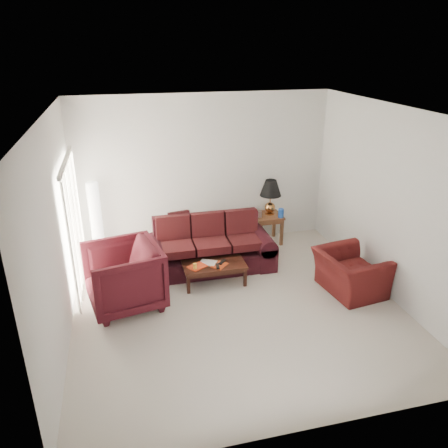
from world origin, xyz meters
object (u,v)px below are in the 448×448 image
object	(u,v)px
armchair_left	(124,277)
armchair_right	(350,273)
end_table	(267,228)
floor_lamp	(96,221)
coffee_table	(214,273)
sofa	(210,245)

from	to	relation	value
armchair_left	armchair_right	distance (m)	3.65
end_table	floor_lamp	world-z (taller)	floor_lamp
armchair_right	coffee_table	bearing A→B (deg)	61.79
floor_lamp	armchair_left	xyz separation A→B (m)	(0.43, -1.77, -0.26)
sofa	armchair_right	xyz separation A→B (m)	(2.07, -1.33, -0.13)
floor_lamp	coffee_table	xyz separation A→B (m)	(1.93, -1.44, -0.58)
armchair_right	floor_lamp	bearing A→B (deg)	53.28
sofa	end_table	distance (m)	1.63
floor_lamp	armchair_left	world-z (taller)	floor_lamp
armchair_left	armchair_right	size ratio (longest dim) A/B	1.06
armchair_left	sofa	bearing A→B (deg)	107.93
sofa	coffee_table	size ratio (longest dim) A/B	2.16
sofa	floor_lamp	xyz separation A→B (m)	(-1.98, 0.90, 0.30)
coffee_table	floor_lamp	bearing A→B (deg)	120.26
floor_lamp	armchair_left	distance (m)	1.84
sofa	armchair_right	size ratio (longest dim) A/B	2.17
end_table	armchair_left	xyz separation A→B (m)	(-2.94, -1.72, 0.21)
sofa	coffee_table	bearing A→B (deg)	-96.27
armchair_left	coffee_table	distance (m)	1.57
end_table	floor_lamp	bearing A→B (deg)	179.15
sofa	coffee_table	xyz separation A→B (m)	(-0.05, -0.54, -0.28)
coffee_table	sofa	bearing A→B (deg)	62.01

